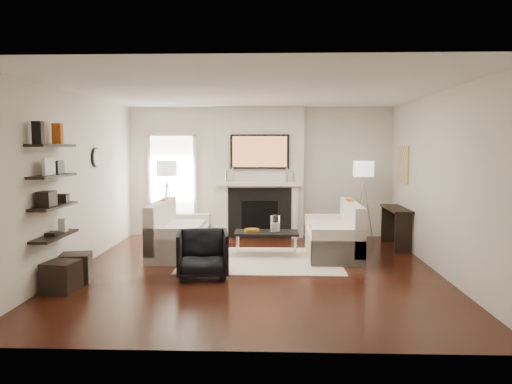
{
  "coord_description": "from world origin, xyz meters",
  "views": [
    {
      "loc": [
        0.29,
        -7.44,
        1.89
      ],
      "look_at": [
        0.0,
        0.6,
        1.15
      ],
      "focal_mm": 35.0,
      "sensor_mm": 36.0,
      "label": 1
    }
  ],
  "objects_px": {
    "loveseat_left_base": "(180,242)",
    "coffee_table": "(266,233)",
    "armchair": "(203,252)",
    "lamp_left_shade": "(167,168)",
    "loveseat_right_base": "(332,243)",
    "lamp_right_shade": "(364,169)",
    "ottoman_near": "(76,268)"
  },
  "relations": [
    {
      "from": "coffee_table",
      "to": "lamp_right_shade",
      "type": "relative_size",
      "value": 2.75
    },
    {
      "from": "armchair",
      "to": "lamp_right_shade",
      "type": "bearing_deg",
      "value": 36.86
    },
    {
      "from": "loveseat_left_base",
      "to": "loveseat_right_base",
      "type": "height_order",
      "value": "same"
    },
    {
      "from": "loveseat_right_base",
      "to": "coffee_table",
      "type": "bearing_deg",
      "value": -176.77
    },
    {
      "from": "loveseat_right_base",
      "to": "ottoman_near",
      "type": "relative_size",
      "value": 4.5
    },
    {
      "from": "loveseat_left_base",
      "to": "lamp_left_shade",
      "type": "height_order",
      "value": "lamp_left_shade"
    },
    {
      "from": "coffee_table",
      "to": "loveseat_left_base",
      "type": "bearing_deg",
      "value": 177.29
    },
    {
      "from": "loveseat_left_base",
      "to": "lamp_left_shade",
      "type": "xyz_separation_m",
      "value": [
        -0.5,
        1.3,
        1.24
      ]
    },
    {
      "from": "loveseat_right_base",
      "to": "lamp_right_shade",
      "type": "bearing_deg",
      "value": 59.67
    },
    {
      "from": "loveseat_right_base",
      "to": "coffee_table",
      "type": "relative_size",
      "value": 1.64
    },
    {
      "from": "lamp_left_shade",
      "to": "lamp_right_shade",
      "type": "bearing_deg",
      "value": -0.41
    },
    {
      "from": "lamp_left_shade",
      "to": "ottoman_near",
      "type": "relative_size",
      "value": 1.0
    },
    {
      "from": "loveseat_right_base",
      "to": "lamp_right_shade",
      "type": "xyz_separation_m",
      "value": [
        0.75,
        1.28,
        1.24
      ]
    },
    {
      "from": "loveseat_left_base",
      "to": "coffee_table",
      "type": "xyz_separation_m",
      "value": [
        1.52,
        -0.07,
        0.19
      ]
    },
    {
      "from": "coffee_table",
      "to": "armchair",
      "type": "relative_size",
      "value": 1.48
    },
    {
      "from": "coffee_table",
      "to": "lamp_right_shade",
      "type": "xyz_separation_m",
      "value": [
        1.89,
        1.34,
        1.05
      ]
    },
    {
      "from": "loveseat_left_base",
      "to": "lamp_right_shade",
      "type": "relative_size",
      "value": 4.5
    },
    {
      "from": "loveseat_right_base",
      "to": "lamp_right_shade",
      "type": "height_order",
      "value": "lamp_right_shade"
    },
    {
      "from": "armchair",
      "to": "lamp_right_shade",
      "type": "xyz_separation_m",
      "value": [
        2.79,
        2.79,
        1.08
      ]
    },
    {
      "from": "lamp_right_shade",
      "to": "ottoman_near",
      "type": "height_order",
      "value": "lamp_right_shade"
    },
    {
      "from": "loveseat_right_base",
      "to": "lamp_right_shade",
      "type": "distance_m",
      "value": 1.93
    },
    {
      "from": "coffee_table",
      "to": "armchair",
      "type": "bearing_deg",
      "value": -121.94
    },
    {
      "from": "lamp_left_shade",
      "to": "loveseat_right_base",
      "type": "bearing_deg",
      "value": -22.45
    },
    {
      "from": "lamp_left_shade",
      "to": "lamp_right_shade",
      "type": "height_order",
      "value": "same"
    },
    {
      "from": "loveseat_left_base",
      "to": "coffee_table",
      "type": "bearing_deg",
      "value": -2.71
    },
    {
      "from": "loveseat_left_base",
      "to": "lamp_left_shade",
      "type": "relative_size",
      "value": 4.5
    },
    {
      "from": "coffee_table",
      "to": "ottoman_near",
      "type": "height_order",
      "value": "coffee_table"
    },
    {
      "from": "armchair",
      "to": "lamp_left_shade",
      "type": "height_order",
      "value": "lamp_left_shade"
    },
    {
      "from": "lamp_left_shade",
      "to": "coffee_table",
      "type": "bearing_deg",
      "value": -34.17
    },
    {
      "from": "coffee_table",
      "to": "armchair",
      "type": "height_order",
      "value": "armchair"
    },
    {
      "from": "ottoman_near",
      "to": "loveseat_left_base",
      "type": "bearing_deg",
      "value": 58.93
    },
    {
      "from": "armchair",
      "to": "lamp_left_shade",
      "type": "relative_size",
      "value": 1.86
    }
  ]
}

